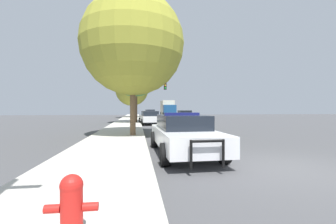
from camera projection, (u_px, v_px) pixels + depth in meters
ground_plane at (286, 168)px, 6.10m from camera, size 110.00×110.00×0.00m
sidewalk_left at (92, 173)px, 5.41m from camera, size 3.00×110.00×0.13m
police_car at (183, 133)px, 8.06m from camera, size 2.09×5.17×1.48m
fire_hydrant at (72, 204)px, 2.61m from camera, size 0.60×0.26×0.73m
traffic_light at (149, 92)px, 25.23m from camera, size 3.54×0.35×4.72m
car_background_distant at (150, 113)px, 39.76m from camera, size 2.14×4.58×1.48m
car_background_midblock at (150, 117)px, 23.00m from camera, size 2.22×4.40×1.39m
car_background_oncoming at (185, 115)px, 29.65m from camera, size 1.99×3.99×1.40m
box_truck at (168, 108)px, 45.17m from camera, size 2.62×7.74×3.27m
tree_sidewalk_mid at (135, 69)px, 24.26m from camera, size 5.95×5.95×8.75m
tree_sidewalk_near at (133, 44)px, 12.67m from camera, size 5.79×5.79×8.04m
tree_sidewalk_far at (132, 89)px, 39.99m from camera, size 5.84×5.84×7.86m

